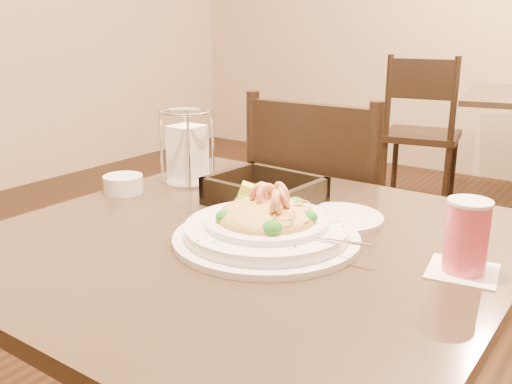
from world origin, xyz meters
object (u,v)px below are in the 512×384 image
Objects in this scene: bread_basket at (265,195)px; butter_ramekin at (123,184)px; dining_chair_near at (328,238)px; drink_glass at (466,237)px; side_plate at (339,218)px; pasta_bowl at (267,225)px; dining_chair_far at (421,129)px; main_table at (250,348)px; napkin_caddy at (188,152)px.

butter_ramekin is (-0.32, -0.11, -0.00)m from bread_basket.
bread_basket is at bearing 98.63° from dining_chair_near.
drink_glass is 0.29m from side_plate.
pasta_bowl is at bearing -7.80° from butter_ramekin.
dining_chair_far is at bearing 103.55° from pasta_bowl.
dining_chair_near is 0.66m from butter_ramekin.
side_plate is at bearing 159.72° from drink_glass.
drink_glass is (0.36, 0.07, 0.29)m from main_table.
pasta_bowl is 4.13× the size of butter_ramekin.
dining_chair_near is 1.00× the size of dining_chair_far.
pasta_bowl is at bearing -28.92° from napkin_caddy.
dining_chair_far is 7.75× the size of drink_glass.
dining_chair_near is at bearing 100.46° from bread_basket.
side_plate is (0.09, 0.17, 0.24)m from main_table.
pasta_bowl is at bearing -107.21° from side_plate.
napkin_caddy is (-0.69, 0.13, 0.02)m from drink_glass.
napkin_caddy is 0.17m from butter_ramekin.
dining_chair_far reaches higher than butter_ramekin.
drink_glass reaches higher than pasta_bowl.
napkin_caddy reaches higher than main_table.
main_table is 0.31m from side_plate.
bread_basket reaches higher than side_plate.
dining_chair_near and dining_chair_far have the same top height.
side_plate is (0.65, -2.31, 0.25)m from dining_chair_far.
main_table is 0.47m from drink_glass.
main_table is 5.05× the size of napkin_caddy.
main_table is 0.48m from butter_ramekin.
dining_chair_far is 2.45m from butter_ramekin.
napkin_caddy is at bearing 67.14° from dining_chair_near.
napkin_caddy is (-0.25, 0.03, 0.05)m from bread_basket.
bread_basket reaches higher than butter_ramekin.
bread_basket is at bearing 167.47° from drink_glass.
dining_chair_near reaches higher than main_table.
pasta_bowl reaches higher than side_plate.
napkin_caddy is 1.02× the size of side_plate.
dining_chair_far is 2.57m from pasta_bowl.
drink_glass is at bearing 132.07° from dining_chair_near.
drink_glass is (0.92, -2.41, 0.30)m from dining_chair_far.
butter_ramekin is (-0.44, 0.06, -0.01)m from pasta_bowl.
dining_chair_far is 5.33× the size of side_plate.
dining_chair_near is 4.08× the size of bread_basket.
bread_basket is at bearing 125.65° from pasta_bowl.
dining_chair_near is 1.90m from dining_chair_far.
dining_chair_far is at bearing -79.95° from dining_chair_near.
napkin_caddy is (0.23, -2.28, 0.32)m from dining_chair_far.
dining_chair_near is 0.71m from pasta_bowl.
side_plate is at bearing 94.49° from dining_chair_far.
pasta_bowl is 0.44m from butter_ramekin.
pasta_bowl is at bearing -54.35° from bread_basket.
butter_ramekin is at bearing 172.20° from pasta_bowl.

